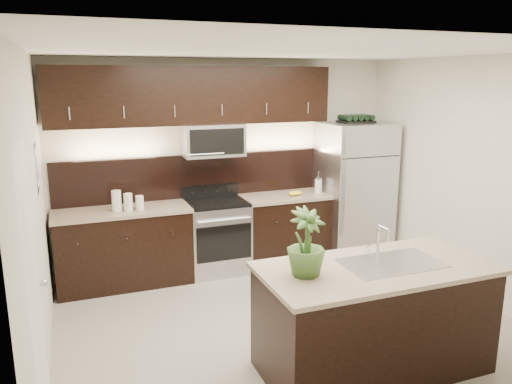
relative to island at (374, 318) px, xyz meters
The scene contains 12 objects.
ground 1.10m from the island, 111.31° to the left, with size 4.50×4.50×0.00m, color gray.
room_walls 1.59m from the island, 117.96° to the left, with size 4.52×4.02×2.71m.
counter_run 2.74m from the island, 107.34° to the left, with size 3.51×0.65×0.94m.
upper_fixtures 3.32m from the island, 105.97° to the left, with size 3.49×0.40×1.66m.
island is the anchor object (origin of this frame).
sink_faucet 0.51m from the island, ahead, with size 0.84×0.50×0.28m.
refrigerator 2.93m from the island, 62.25° to the left, with size 0.90×0.81×1.87m, color #B2B2B7.
wine_rack 3.23m from the island, 62.25° to the left, with size 0.46×0.29×0.11m.
plant 0.98m from the island, behind, with size 0.30×0.30×0.54m, color #335421.
canisters 3.14m from the island, 124.33° to the left, with size 0.36×0.16×0.24m.
french_press 2.75m from the island, 72.55° to the left, with size 0.10×0.10×0.29m.
bananas 2.62m from the island, 81.27° to the left, with size 0.19×0.15×0.06m, color yellow.
Camera 1 is at (-1.96, -4.21, 2.46)m, focal length 35.00 mm.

